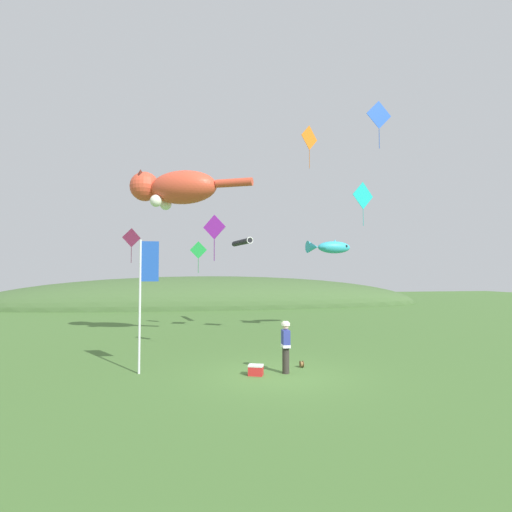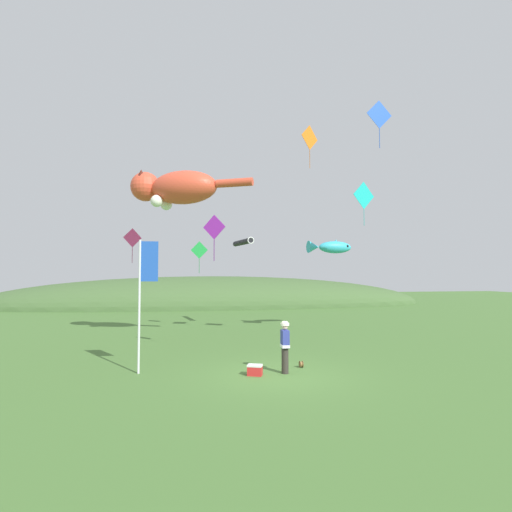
% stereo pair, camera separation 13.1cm
% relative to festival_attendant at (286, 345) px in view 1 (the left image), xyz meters
% --- Properties ---
extents(ground_plane, '(120.00, 120.00, 0.00)m').
position_rel_festival_attendant_xyz_m(ground_plane, '(-0.32, -0.24, -0.95)').
color(ground_plane, '#477033').
extents(distant_hill_ridge, '(48.83, 12.31, 6.46)m').
position_rel_festival_attendant_xyz_m(distant_hill_ridge, '(-0.32, 30.44, -0.95)').
color(distant_hill_ridge, '#426033').
rests_on(distant_hill_ridge, ground).
extents(festival_attendant, '(0.30, 0.43, 1.77)m').
position_rel_festival_attendant_xyz_m(festival_attendant, '(0.00, 0.00, 0.00)').
color(festival_attendant, '#332D28').
rests_on(festival_attendant, ground).
extents(kite_spool, '(0.12, 0.24, 0.24)m').
position_rel_festival_attendant_xyz_m(kite_spool, '(0.80, 0.75, -0.83)').
color(kite_spool, olive).
rests_on(kite_spool, ground).
extents(picnic_cooler, '(0.58, 0.48, 0.36)m').
position_rel_festival_attendant_xyz_m(picnic_cooler, '(-1.07, -0.08, -0.77)').
color(picnic_cooler, red).
rests_on(picnic_cooler, ground).
extents(festival_banner_pole, '(0.66, 0.08, 4.61)m').
position_rel_festival_attendant_xyz_m(festival_banner_pole, '(-4.81, 0.91, 2.07)').
color(festival_banner_pole, silver).
rests_on(festival_banner_pole, ground).
extents(kite_giant_cat, '(6.12, 3.47, 2.00)m').
position_rel_festival_attendant_xyz_m(kite_giant_cat, '(-3.88, 7.22, 6.87)').
color(kite_giant_cat, '#E04C33').
extents(kite_fish_windsock, '(2.92, 0.97, 0.89)m').
position_rel_festival_attendant_xyz_m(kite_fish_windsock, '(5.64, 10.24, 4.17)').
color(kite_fish_windsock, '#33B2CC').
extents(kite_tube_streamer, '(0.96, 3.14, 0.44)m').
position_rel_festival_attendant_xyz_m(kite_tube_streamer, '(0.40, 12.35, 4.57)').
color(kite_tube_streamer, black).
extents(kite_diamond_teal, '(1.45, 0.51, 2.42)m').
position_rel_festival_attendant_xyz_m(kite_diamond_teal, '(6.26, 6.79, 6.77)').
color(kite_diamond_teal, '#19BFBF').
extents(kite_diamond_violet, '(0.90, 0.56, 1.94)m').
position_rel_festival_attendant_xyz_m(kite_diamond_violet, '(-2.20, 3.21, 4.41)').
color(kite_diamond_violet, purple).
extents(kite_diamond_orange, '(1.02, 0.67, 2.11)m').
position_rel_festival_attendant_xyz_m(kite_diamond_orange, '(2.52, 4.78, 9.06)').
color(kite_diamond_orange, orange).
extents(kite_diamond_green, '(1.05, 0.33, 1.99)m').
position_rel_festival_attendant_xyz_m(kite_diamond_green, '(-2.46, 11.67, 3.96)').
color(kite_diamond_green, green).
extents(kite_diamond_blue, '(1.28, 0.14, 2.18)m').
position_rel_festival_attendant_xyz_m(kite_diamond_blue, '(5.16, 2.87, 9.63)').
color(kite_diamond_blue, blue).
extents(kite_diamond_pink, '(0.97, 0.54, 2.00)m').
position_rel_festival_attendant_xyz_m(kite_diamond_pink, '(-6.32, 10.25, 4.53)').
color(kite_diamond_pink, '#E53F8C').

